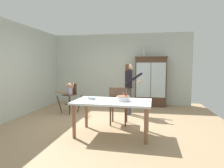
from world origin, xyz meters
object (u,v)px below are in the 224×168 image
(dining_table, at_px, (112,105))
(serving_bowl, at_px, (92,98))
(china_cabinet, at_px, (151,81))
(ceramic_vase, at_px, (144,53))
(dining_chair_far_side, at_px, (118,103))
(birthday_cake, at_px, (123,98))
(adult_person, at_px, (129,83))
(high_chair_with_toddler, at_px, (69,92))

(dining_table, relative_size, serving_bowl, 9.23)
(china_cabinet, bearing_deg, dining_table, -105.18)
(ceramic_vase, relative_size, dining_chair_far_side, 0.28)
(ceramic_vase, distance_m, dining_table, 3.51)
(dining_table, relative_size, birthday_cake, 5.93)
(ceramic_vase, bearing_deg, adult_person, -106.61)
(high_chair_with_toddler, bearing_deg, adult_person, 28.29)
(ceramic_vase, height_order, dining_chair_far_side, ceramic_vase)
(china_cabinet, distance_m, dining_table, 3.34)
(china_cabinet, height_order, birthday_cake, china_cabinet)
(dining_table, relative_size, dining_chair_far_side, 1.73)
(ceramic_vase, xyz_separation_m, dining_table, (-0.62, -3.21, -1.28))
(china_cabinet, xyz_separation_m, adult_person, (-0.66, -1.38, 0.06))
(high_chair_with_toddler, bearing_deg, dining_table, -21.36)
(ceramic_vase, relative_size, serving_bowl, 1.50)
(dining_table, bearing_deg, serving_bowl, 168.69)
(china_cabinet, bearing_deg, adult_person, -115.65)
(high_chair_with_toddler, height_order, dining_table, high_chair_with_toddler)
(china_cabinet, relative_size, dining_table, 1.09)
(serving_bowl, bearing_deg, dining_chair_far_side, 48.24)
(china_cabinet, xyz_separation_m, ceramic_vase, (-0.25, 0.00, 1.02))
(china_cabinet, relative_size, serving_bowl, 10.06)
(china_cabinet, bearing_deg, birthday_cake, -101.30)
(china_cabinet, relative_size, ceramic_vase, 6.71)
(high_chair_with_toddler, bearing_deg, serving_bowl, -29.41)
(adult_person, bearing_deg, ceramic_vase, -12.50)
(dining_table, xyz_separation_m, birthday_cake, (0.23, -0.00, 0.14))
(ceramic_vase, xyz_separation_m, serving_bowl, (-1.11, -3.12, -1.16))
(china_cabinet, height_order, dining_table, china_cabinet)
(ceramic_vase, xyz_separation_m, high_chair_with_toddler, (-2.28, -1.51, -1.28))
(ceramic_vase, bearing_deg, serving_bowl, -109.53)
(dining_table, distance_m, serving_bowl, 0.51)
(adult_person, distance_m, dining_chair_far_side, 1.24)
(ceramic_vase, xyz_separation_m, birthday_cake, (-0.39, -3.21, -1.14))
(china_cabinet, bearing_deg, serving_bowl, -113.53)
(ceramic_vase, distance_m, adult_person, 1.73)
(china_cabinet, xyz_separation_m, serving_bowl, (-1.35, -3.11, -0.14))
(china_cabinet, relative_size, high_chair_with_toddler, 1.91)
(high_chair_with_toddler, relative_size, adult_person, 0.62)
(ceramic_vase, xyz_separation_m, adult_person, (-0.41, -1.38, -0.96))
(high_chair_with_toddler, distance_m, dining_table, 2.38)
(adult_person, bearing_deg, dining_chair_far_side, 175.42)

